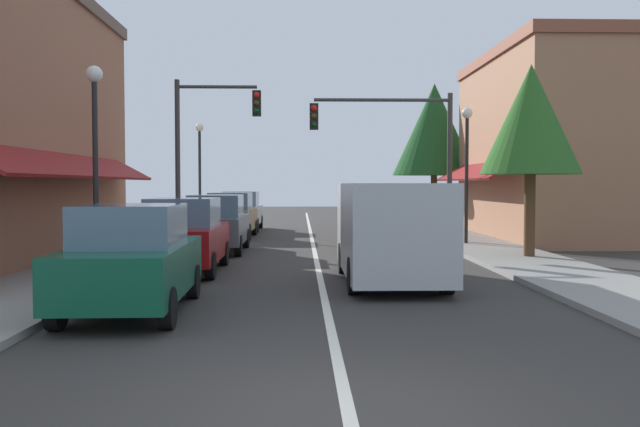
{
  "coord_description": "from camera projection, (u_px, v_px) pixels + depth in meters",
  "views": [
    {
      "loc": [
        -0.44,
        -6.09,
        2.1
      ],
      "look_at": [
        0.14,
        14.23,
        1.23
      ],
      "focal_mm": 38.43,
      "sensor_mm": 36.0,
      "label": 1
    }
  ],
  "objects": [
    {
      "name": "ground_plane",
      "position": [
        313.0,
        244.0,
        24.16
      ],
      "size": [
        80.0,
        80.0,
        0.0
      ],
      "primitive_type": "plane",
      "color": "#33302D"
    },
    {
      "name": "sidewalk_right",
      "position": [
        467.0,
        242.0,
        24.32
      ],
      "size": [
        2.6,
        56.0,
        0.12
      ],
      "primitive_type": "cube",
      "color": "gray",
      "rests_on": "ground"
    },
    {
      "name": "storefront_right_block",
      "position": [
        542.0,
        145.0,
        26.26
      ],
      "size": [
        5.44,
        10.2,
        7.17
      ],
      "color": "#9E6B4C",
      "rests_on": "ground"
    },
    {
      "name": "traffic_signal_left_corner",
      "position": [
        205.0,
        136.0,
        24.23
      ],
      "size": [
        3.06,
        0.5,
        5.8
      ],
      "color": "#333333",
      "rests_on": "ground"
    },
    {
      "name": "parked_car_far_left",
      "position": [
        231.0,
        215.0,
        26.79
      ],
      "size": [
        1.86,
        4.14,
        1.77
      ],
      "rotation": [
        0.0,
        0.0,
        -0.02
      ],
      "color": "brown",
      "rests_on": "ground"
    },
    {
      "name": "parked_car_nearest_left",
      "position": [
        132.0,
        259.0,
        11.13
      ],
      "size": [
        1.85,
        4.13,
        1.77
      ],
      "rotation": [
        0.0,
        0.0,
        0.02
      ],
      "color": "#0F4C33",
      "rests_on": "ground"
    },
    {
      "name": "parked_car_third_left",
      "position": [
        217.0,
        224.0,
        21.14
      ],
      "size": [
        1.79,
        4.1,
        1.77
      ],
      "rotation": [
        0.0,
        0.0,
        -0.0
      ],
      "color": "#4C5156",
      "rests_on": "ground"
    },
    {
      "name": "street_lamp_left_near",
      "position": [
        95.0,
        136.0,
        14.85
      ],
      "size": [
        0.36,
        0.36,
        4.67
      ],
      "color": "black",
      "rests_on": "ground"
    },
    {
      "name": "sidewalk_left",
      "position": [
        156.0,
        242.0,
        24.0
      ],
      "size": [
        2.6,
        56.0,
        0.12
      ],
      "primitive_type": "cube",
      "color": "gray",
      "rests_on": "ground"
    },
    {
      "name": "traffic_signal_mast_arm",
      "position": [
        399.0,
        140.0,
        23.85
      ],
      "size": [
        5.01,
        0.5,
        5.28
      ],
      "color": "#333333",
      "rests_on": "ground"
    },
    {
      "name": "tree_right_far",
      "position": [
        434.0,
        130.0,
        32.56
      ],
      "size": [
        3.95,
        3.95,
        6.88
      ],
      "color": "#4C331E",
      "rests_on": "ground"
    },
    {
      "name": "parked_car_distant_left",
      "position": [
        241.0,
        211.0,
        31.08
      ],
      "size": [
        1.81,
        4.12,
        1.77
      ],
      "rotation": [
        0.0,
        0.0,
        -0.01
      ],
      "color": "#B7BABF",
      "rests_on": "ground"
    },
    {
      "name": "street_lamp_right_mid",
      "position": [
        467.0,
        153.0,
        22.84
      ],
      "size": [
        0.36,
        0.36,
        4.65
      ],
      "color": "black",
      "rests_on": "ground"
    },
    {
      "name": "van_in_lane",
      "position": [
        390.0,
        229.0,
        14.57
      ],
      "size": [
        2.01,
        5.18,
        2.12
      ],
      "rotation": [
        0.0,
        0.0,
        0.0
      ],
      "color": "#B2B7BC",
      "rests_on": "ground"
    },
    {
      "name": "parked_car_second_left",
      "position": [
        184.0,
        236.0,
        16.27
      ],
      "size": [
        1.78,
        4.1,
        1.77
      ],
      "rotation": [
        0.0,
        0.0,
        0.0
      ],
      "color": "maroon",
      "rests_on": "ground"
    },
    {
      "name": "street_lamp_left_far",
      "position": [
        200.0,
        159.0,
        29.91
      ],
      "size": [
        0.36,
        0.36,
        4.76
      ],
      "color": "black",
      "rests_on": "ground"
    },
    {
      "name": "tree_right_near",
      "position": [
        531.0,
        120.0,
        18.69
      ],
      "size": [
        2.73,
        2.73,
        5.38
      ],
      "color": "#4C331E",
      "rests_on": "ground"
    },
    {
      "name": "lane_center_stripe",
      "position": [
        313.0,
        244.0,
        24.16
      ],
      "size": [
        0.14,
        52.0,
        0.01
      ],
      "primitive_type": "cube",
      "color": "silver",
      "rests_on": "ground"
    }
  ]
}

